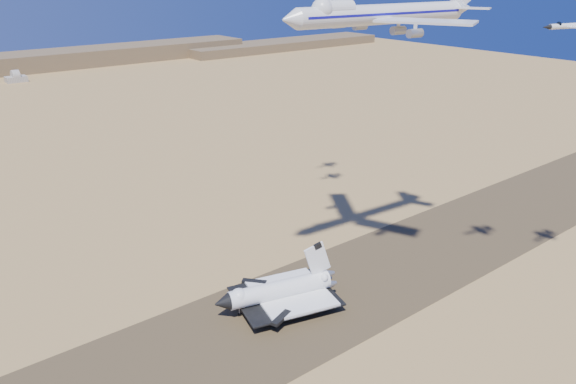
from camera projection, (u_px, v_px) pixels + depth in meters
ground at (290, 313)px, 177.89m from camera, size 1200.00×1200.00×0.00m
runway at (290, 313)px, 177.88m from camera, size 600.00×50.00×0.06m
ridgeline at (27, 65)px, 596.01m from camera, size 960.00×90.00×18.00m
shuttle at (279, 292)px, 179.38m from camera, size 41.58×32.10×20.36m
carrier_747 at (378, 14)px, 163.66m from camera, size 73.96×57.14×18.42m
crew_a at (315, 311)px, 177.12m from camera, size 0.67×0.82×1.93m
crew_b at (316, 307)px, 179.78m from camera, size 0.60×0.85×1.59m
crew_c at (318, 300)px, 183.38m from camera, size 1.13×0.92×1.72m
chase_jet_a at (566, 26)px, 152.25m from camera, size 15.82×9.09×4.01m
chase_jet_e at (337, 1)px, 210.83m from camera, size 14.34×7.83×3.57m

